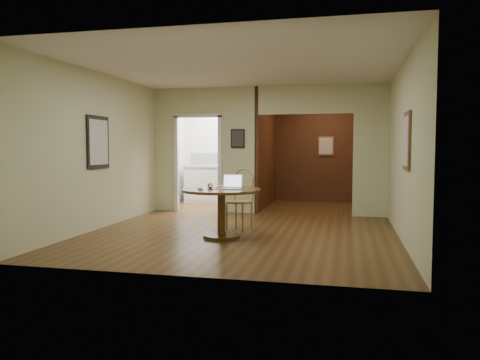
% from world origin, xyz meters
% --- Properties ---
extents(floor, '(5.00, 5.00, 0.00)m').
position_xyz_m(floor, '(0.00, 0.00, 0.00)').
color(floor, '#482D14').
rests_on(floor, ground).
extents(room_shell, '(5.20, 7.50, 5.00)m').
position_xyz_m(room_shell, '(-0.47, 3.10, 1.29)').
color(room_shell, silver).
rests_on(room_shell, ground).
extents(dining_table, '(1.23, 1.23, 0.77)m').
position_xyz_m(dining_table, '(-0.21, -0.30, 0.57)').
color(dining_table, brown).
rests_on(dining_table, ground).
extents(chair, '(0.55, 0.55, 1.05)m').
position_xyz_m(chair, '(-0.10, 0.58, 0.58)').
color(chair, '#A7763B').
rests_on(chair, ground).
extents(open_laptop, '(0.33, 0.29, 0.23)m').
position_xyz_m(open_laptop, '(-0.06, -0.26, 0.83)').
color(open_laptop, silver).
rests_on(open_laptop, dining_table).
extents(closed_laptop, '(0.35, 0.25, 0.03)m').
position_xyz_m(closed_laptop, '(-0.27, -0.06, 0.78)').
color(closed_laptop, '#A8A8AC').
rests_on(closed_laptop, dining_table).
extents(mouse, '(0.11, 0.08, 0.04)m').
position_xyz_m(mouse, '(-0.47, -0.56, 0.79)').
color(mouse, silver).
rests_on(mouse, dining_table).
extents(wine_glass, '(0.08, 0.08, 0.09)m').
position_xyz_m(wine_glass, '(-0.38, -0.35, 0.82)').
color(wine_glass, white).
rests_on(wine_glass, dining_table).
extents(pen, '(0.15, 0.03, 0.01)m').
position_xyz_m(pen, '(-0.33, -0.42, 0.77)').
color(pen, '#0C1058').
rests_on(pen, dining_table).
extents(kitchen_cabinet, '(2.06, 0.60, 0.94)m').
position_xyz_m(kitchen_cabinet, '(-1.35, 4.20, 0.47)').
color(kitchen_cabinet, white).
rests_on(kitchen_cabinet, ground).
extents(grocery_bag, '(0.38, 0.34, 0.34)m').
position_xyz_m(grocery_bag, '(-0.82, 4.20, 1.11)').
color(grocery_bag, beige).
rests_on(grocery_bag, kitchen_cabinet).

